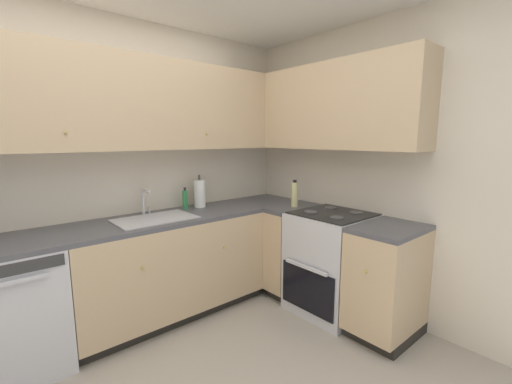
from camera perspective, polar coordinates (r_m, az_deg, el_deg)
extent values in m
cube|color=beige|center=(3.01, -25.45, 2.96)|extent=(3.81, 0.05, 2.51)
cube|color=beige|center=(3.00, 22.17, 3.15)|extent=(0.05, 3.12, 2.51)
cube|color=silver|center=(2.80, -36.26, -16.05)|extent=(0.60, 0.60, 0.85)
cube|color=#333333|center=(2.39, -36.50, -10.69)|extent=(0.55, 0.01, 0.07)
cube|color=silver|center=(2.40, -36.31, -12.38)|extent=(0.36, 0.02, 0.02)
cube|color=tan|center=(3.04, -14.51, -11.64)|extent=(1.62, 0.60, 0.76)
cube|color=black|center=(3.24, -14.45, -18.52)|extent=(1.62, 0.54, 0.09)
sphere|color=tan|center=(2.59, -18.75, -12.24)|extent=(0.02, 0.02, 0.02)
sphere|color=tan|center=(2.91, -5.44, -9.39)|extent=(0.02, 0.02, 0.02)
cube|color=#4C4C51|center=(2.92, -14.87, -4.37)|extent=(2.83, 0.60, 0.03)
cube|color=tan|center=(3.35, 6.44, -9.43)|extent=(0.60, 0.24, 0.76)
cube|color=black|center=(3.53, 6.66, -15.86)|extent=(0.54, 0.24, 0.09)
cube|color=tan|center=(2.83, 21.43, -13.64)|extent=(0.60, 0.42, 0.76)
cube|color=black|center=(3.04, 21.22, -20.87)|extent=(0.54, 0.42, 0.09)
sphere|color=tan|center=(2.52, 18.20, -12.83)|extent=(0.02, 0.02, 0.02)
cube|color=#4C4C51|center=(3.25, 6.57, -2.79)|extent=(0.60, 0.24, 0.03)
cube|color=#4C4C51|center=(2.70, 21.92, -5.85)|extent=(0.60, 0.42, 0.03)
cube|color=silver|center=(3.11, 12.77, -11.64)|extent=(0.64, 0.62, 0.88)
cube|color=black|center=(2.94, 8.70, -16.19)|extent=(0.02, 0.55, 0.37)
cube|color=silver|center=(2.84, 8.50, -12.57)|extent=(0.02, 0.43, 0.02)
cube|color=black|center=(2.98, 13.08, -3.57)|extent=(0.59, 0.60, 0.01)
cube|color=silver|center=(3.22, 16.34, -1.53)|extent=(0.03, 0.60, 0.15)
cylinder|color=#4C4C4C|center=(2.79, 13.62, -4.26)|extent=(0.11, 0.11, 0.01)
cylinder|color=#4C4C4C|center=(2.95, 9.32, -3.38)|extent=(0.11, 0.11, 0.01)
cylinder|color=#4C4C4C|center=(3.02, 16.76, -3.38)|extent=(0.11, 0.11, 0.01)
cylinder|color=#4C4C4C|center=(3.17, 12.61, -2.62)|extent=(0.11, 0.11, 0.01)
cube|color=tan|center=(2.92, -19.79, 13.93)|extent=(2.51, 0.32, 0.73)
sphere|color=tan|center=(2.59, -29.68, 8.76)|extent=(0.02, 0.02, 0.02)
sphere|color=tan|center=(3.01, -8.37, 9.75)|extent=(0.02, 0.02, 0.02)
cube|color=tan|center=(3.16, 11.47, 13.88)|extent=(0.32, 1.85, 0.73)
cube|color=#B7B7BC|center=(2.84, -16.83, -4.40)|extent=(0.62, 0.40, 0.01)
cube|color=gray|center=(2.86, -16.79, -5.35)|extent=(0.57, 0.36, 0.09)
cube|color=#99999E|center=(2.85, -16.80, -5.09)|extent=(0.02, 0.35, 0.06)
cylinder|color=silver|center=(3.03, -18.70, -1.59)|extent=(0.02, 0.02, 0.22)
cylinder|color=silver|center=(2.94, -18.25, 0.14)|extent=(0.02, 0.15, 0.02)
cylinder|color=silver|center=(3.06, -17.76, -2.98)|extent=(0.02, 0.02, 0.06)
cylinder|color=#338C4C|center=(3.18, -12.00, -1.29)|extent=(0.05, 0.05, 0.17)
cylinder|color=#262626|center=(3.16, -12.06, 0.49)|extent=(0.02, 0.02, 0.03)
cylinder|color=white|center=(3.23, -9.59, -0.26)|extent=(0.11, 0.11, 0.26)
cylinder|color=#3F3F3F|center=(3.22, -9.60, 0.09)|extent=(0.02, 0.02, 0.32)
cylinder|color=beige|center=(3.22, 6.61, -0.44)|extent=(0.06, 0.06, 0.23)
cylinder|color=black|center=(3.20, 6.65, 1.85)|extent=(0.04, 0.04, 0.02)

